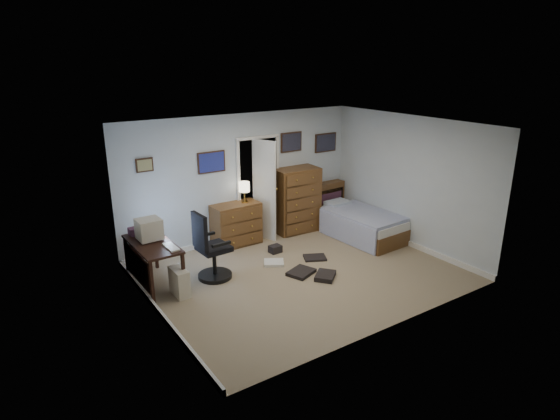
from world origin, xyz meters
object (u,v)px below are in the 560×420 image
at_px(low_dresser, 236,224).
at_px(bed, 360,224).
at_px(office_chair, 210,253).
at_px(computer_desk, 148,254).
at_px(tall_dresser, 296,200).

xyz_separation_m(low_dresser, bed, (2.27, -1.05, -0.13)).
bearing_deg(office_chair, computer_desk, 158.83).
height_order(office_chair, low_dresser, office_chair).
xyz_separation_m(computer_desk, office_chair, (0.94, -0.31, -0.11)).
height_order(office_chair, bed, office_chair).
distance_m(computer_desk, tall_dresser, 3.50).
distance_m(computer_desk, low_dresser, 2.16).
bearing_deg(computer_desk, bed, -4.79).
xyz_separation_m(office_chair, low_dresser, (1.07, 1.09, -0.04)).
relative_size(computer_desk, office_chair, 1.09).
height_order(computer_desk, bed, computer_desk).
relative_size(office_chair, low_dresser, 1.25).
distance_m(office_chair, tall_dresser, 2.71).
relative_size(low_dresser, tall_dresser, 0.69).
bearing_deg(computer_desk, low_dresser, 20.19).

